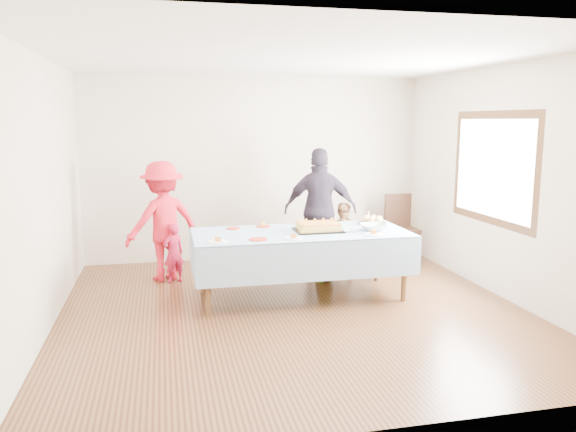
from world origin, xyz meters
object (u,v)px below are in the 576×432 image
at_px(birthday_cake, 318,227).
at_px(dining_chair, 400,223).
at_px(adult_left, 163,221).
at_px(party_table, 301,236).

bearing_deg(birthday_cake, dining_chair, 40.98).
bearing_deg(adult_left, dining_chair, 161.91).
xyz_separation_m(party_table, adult_left, (-1.57, 1.10, 0.05)).
distance_m(dining_chair, adult_left, 3.50).
bearing_deg(party_table, adult_left, 144.95).
distance_m(birthday_cake, adult_left, 2.09).
bearing_deg(party_table, birthday_cake, 2.13).
bearing_deg(dining_chair, adult_left, -175.04).
distance_m(party_table, adult_left, 1.92).
distance_m(party_table, birthday_cake, 0.23).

